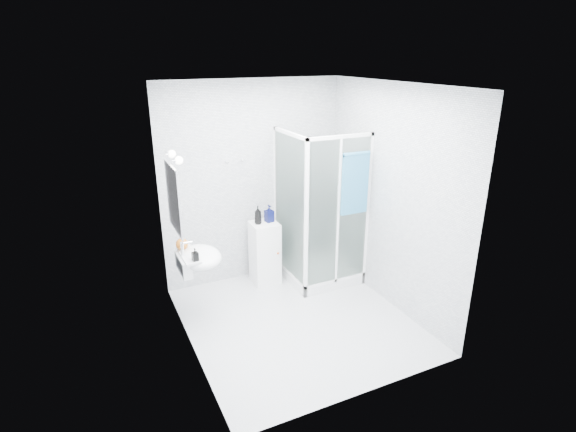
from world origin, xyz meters
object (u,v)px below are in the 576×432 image
soap_dispenser_black (195,255)px  wall_basin (198,258)px  shampoo_bottle_b (269,213)px  hand_towel (355,182)px  storage_cabinet (265,252)px  soap_dispenser_orange (182,242)px  shower_enclosure (317,249)px  shampoo_bottle_a (258,215)px

soap_dispenser_black → wall_basin: bearing=70.6°
shampoo_bottle_b → hand_towel: bearing=-40.3°
wall_basin → hand_towel: 2.03m
storage_cabinet → hand_towel: hand_towel is taller
shampoo_bottle_b → soap_dispenser_orange: size_ratio=1.29×
shower_enclosure → soap_dispenser_black: size_ratio=14.69×
wall_basin → storage_cabinet: (1.03, 0.59, -0.38)m
storage_cabinet → soap_dispenser_orange: bearing=-158.2°
shower_enclosure → wall_basin: (-1.66, -0.32, 0.35)m
shower_enclosure → hand_towel: shower_enclosure is taller
storage_cabinet → shampoo_bottle_b: size_ratio=3.71×
shampoo_bottle_b → soap_dispenser_black: shampoo_bottle_b is taller
hand_towel → shampoo_bottle_b: hand_towel is taller
hand_towel → shampoo_bottle_b: bearing=139.7°
soap_dispenser_orange → shampoo_bottle_b: bearing=20.4°
wall_basin → shower_enclosure: bearing=10.8°
wall_basin → shampoo_bottle_a: shampoo_bottle_a is taller
soap_dispenser_orange → soap_dispenser_black: 0.35m
shampoo_bottle_a → soap_dispenser_orange: shampoo_bottle_a is taller
shower_enclosure → soap_dispenser_orange: bearing=-174.8°
hand_towel → shampoo_bottle_a: size_ratio=3.18×
shower_enclosure → wall_basin: shower_enclosure is taller
shower_enclosure → hand_towel: 1.10m
shampoo_bottle_a → shampoo_bottle_b: shampoo_bottle_a is taller
wall_basin → storage_cabinet: wall_basin is taller
wall_basin → soap_dispenser_black: size_ratio=4.11×
shower_enclosure → soap_dispenser_orange: shower_enclosure is taller
shower_enclosure → shampoo_bottle_b: size_ratio=8.99×
hand_towel → shampoo_bottle_b: 1.19m
shower_enclosure → soap_dispenser_black: shower_enclosure is taller
hand_towel → storage_cabinet: bearing=143.3°
soap_dispenser_black → shower_enclosure: bearing=16.4°
shampoo_bottle_a → storage_cabinet: bearing=-8.2°
soap_dispenser_orange → soap_dispenser_black: (0.06, -0.34, -0.02)m
wall_basin → shampoo_bottle_b: (1.11, 0.61, 0.14)m
storage_cabinet → shower_enclosure: bearing=-22.0°
storage_cabinet → soap_dispenser_black: size_ratio=6.07×
wall_basin → soap_dispenser_orange: 0.25m
wall_basin → storage_cabinet: bearing=29.8°
soap_dispenser_black → soap_dispenser_orange: bearing=99.4°
hand_towel → soap_dispenser_orange: size_ratio=4.38×
hand_towel → shampoo_bottle_a: hand_towel is taller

